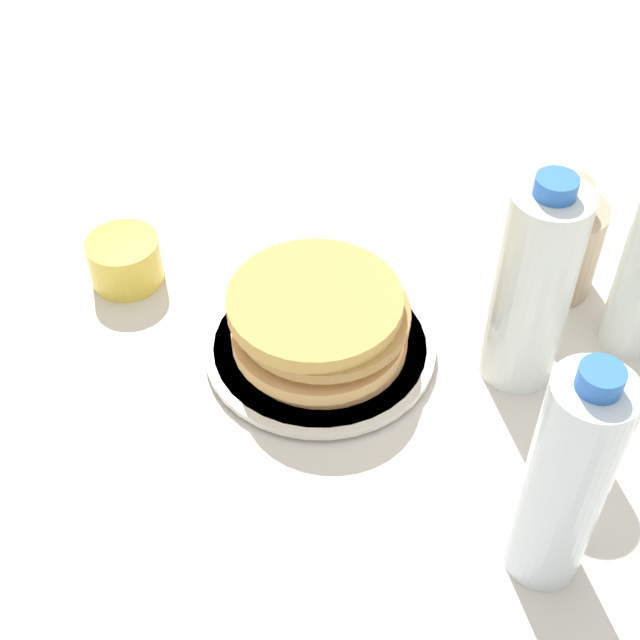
% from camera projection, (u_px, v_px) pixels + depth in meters
% --- Properties ---
extents(ground_plane, '(4.00, 4.00, 0.00)m').
position_uv_depth(ground_plane, '(324.00, 365.00, 0.94)').
color(ground_plane, silver).
extents(plate, '(0.25, 0.25, 0.01)m').
position_uv_depth(plate, '(320.00, 346.00, 0.95)').
color(plate, silver).
rests_on(plate, ground_plane).
extents(pancake_stack, '(0.19, 0.19, 0.07)m').
position_uv_depth(pancake_stack, '(320.00, 321.00, 0.92)').
color(pancake_stack, tan).
rests_on(pancake_stack, plate).
extents(juice_glass, '(0.08, 0.08, 0.06)m').
position_uv_depth(juice_glass, '(125.00, 260.00, 1.01)').
color(juice_glass, yellow).
rests_on(juice_glass, ground_plane).
extents(cream_jug, '(0.10, 0.10, 0.14)m').
position_uv_depth(cream_jug, '(554.00, 240.00, 0.99)').
color(cream_jug, tan).
rests_on(cream_jug, ground_plane).
extents(water_bottle_near, '(0.07, 0.07, 0.25)m').
position_uv_depth(water_bottle_near, '(566.00, 481.00, 0.69)').
color(water_bottle_near, silver).
rests_on(water_bottle_near, ground_plane).
extents(water_bottle_mid, '(0.08, 0.08, 0.24)m').
position_uv_depth(water_bottle_mid, '(533.00, 287.00, 0.85)').
color(water_bottle_mid, silver).
rests_on(water_bottle_mid, ground_plane).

